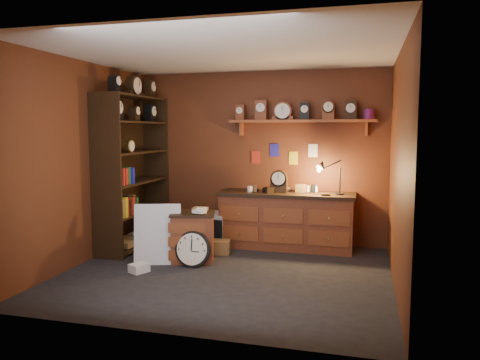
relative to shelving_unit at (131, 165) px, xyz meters
name	(u,v)px	position (x,y,z in m)	size (l,w,h in m)	color
floor	(226,274)	(1.79, -0.98, -1.25)	(4.00, 4.00, 0.00)	black
room_shell	(232,135)	(1.84, -0.87, 0.47)	(4.02, 3.62, 2.71)	#5E2C16
shelving_unit	(131,165)	(0.00, 0.00, 0.00)	(0.47, 1.60, 2.58)	black
workbench	(286,217)	(2.31, 0.49, -0.78)	(2.03, 0.66, 1.36)	brown
low_cabinet	(193,234)	(1.19, -0.54, -0.88)	(0.70, 0.64, 0.76)	brown
big_round_clock	(193,249)	(1.28, -0.80, -1.02)	(0.47, 0.16, 0.48)	black
white_panel	(158,263)	(0.78, -0.78, -1.25)	(0.62, 0.03, 0.83)	silver
mini_fridge	(215,229)	(1.20, 0.41, -1.01)	(0.57, 0.59, 0.50)	silver
floor_box_a	(164,248)	(0.65, -0.29, -1.17)	(0.27, 0.23, 0.17)	olive
floor_box_b	(139,268)	(0.71, -1.20, -1.20)	(0.18, 0.22, 0.11)	white
floor_box_c	(221,247)	(1.45, -0.10, -1.15)	(0.27, 0.22, 0.20)	olive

